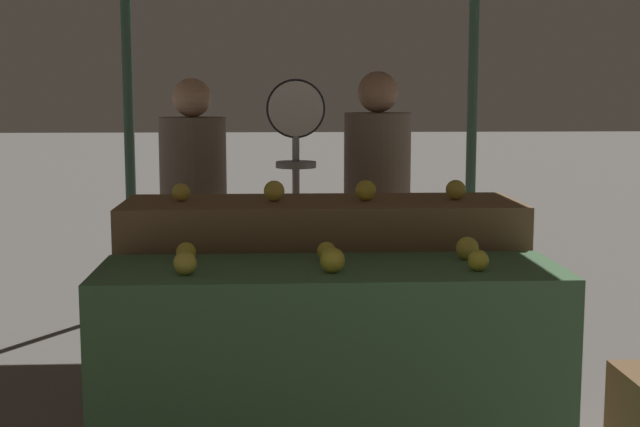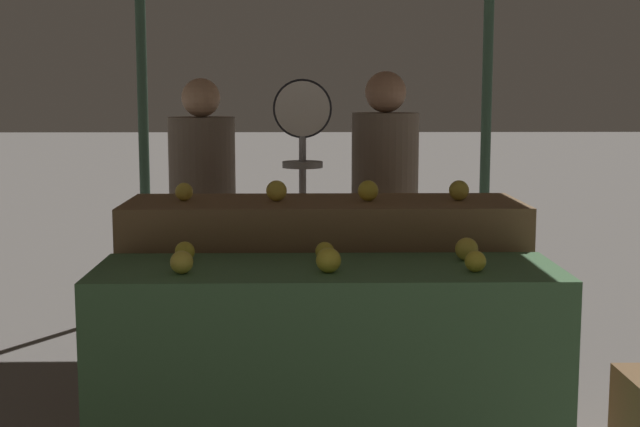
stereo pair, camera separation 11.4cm
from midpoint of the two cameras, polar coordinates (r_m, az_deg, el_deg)
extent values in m
cylinder|color=#33513D|center=(6.23, -12.62, 4.72)|extent=(0.07, 0.07, 2.38)
cylinder|color=#33513D|center=(6.28, 9.16, 4.83)|extent=(0.07, 0.07, 2.38)
cube|color=#4C7A4C|center=(3.29, -0.35, -11.03)|extent=(1.66, 0.55, 0.89)
cube|color=olive|center=(3.84, -0.77, -6.99)|extent=(1.66, 0.55, 1.05)
sphere|color=yellow|center=(3.07, -9.68, -3.15)|extent=(0.08, 0.08, 0.08)
sphere|color=gold|center=(3.06, -0.31, -3.01)|extent=(0.09, 0.09, 0.09)
sphere|color=gold|center=(3.13, 9.07, -2.98)|extent=(0.07, 0.07, 0.07)
sphere|color=gold|center=(3.29, -9.55, -2.47)|extent=(0.07, 0.07, 0.07)
sphere|color=gold|center=(3.28, -0.58, -2.44)|extent=(0.07, 0.07, 0.07)
sphere|color=yellow|center=(3.33, 8.45, -2.21)|extent=(0.09, 0.09, 0.09)
sphere|color=yellow|center=(3.77, -9.74, 1.35)|extent=(0.08, 0.08, 0.08)
sphere|color=yellow|center=(3.72, -3.83, 1.45)|extent=(0.09, 0.09, 0.09)
sphere|color=gold|center=(3.73, 2.07, 1.48)|extent=(0.09, 0.09, 0.09)
sphere|color=gold|center=(3.80, 7.84, 1.51)|extent=(0.09, 0.09, 0.09)
cylinder|color=#99999E|center=(4.47, -2.26, -2.24)|extent=(0.04, 0.04, 1.45)
cylinder|color=black|center=(4.40, -2.31, 6.72)|extent=(0.29, 0.01, 0.29)
cylinder|color=silver|center=(4.39, -2.31, 6.72)|extent=(0.27, 0.02, 0.27)
cylinder|color=#99999E|center=(4.40, -2.29, 4.05)|extent=(0.01, 0.01, 0.14)
cylinder|color=#99999E|center=(4.40, -2.29, 3.14)|extent=(0.20, 0.20, 0.03)
cube|color=#2D2D38|center=(4.74, 2.91, -6.02)|extent=(0.30, 0.24, 0.75)
cylinder|color=#756656|center=(4.62, 2.97, 2.43)|extent=(0.45, 0.45, 0.65)
sphere|color=tan|center=(4.60, 3.01, 7.77)|extent=(0.21, 0.21, 0.21)
cube|color=#2D2D38|center=(4.96, -8.62, -5.56)|extent=(0.31, 0.26, 0.73)
cylinder|color=#756656|center=(4.85, -8.78, 2.34)|extent=(0.48, 0.48, 0.64)
sphere|color=tan|center=(4.83, -8.89, 7.34)|extent=(0.21, 0.21, 0.21)
camera|label=1|loc=(0.06, -90.95, -0.13)|focal=50.00mm
camera|label=2|loc=(0.06, 89.05, 0.13)|focal=50.00mm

